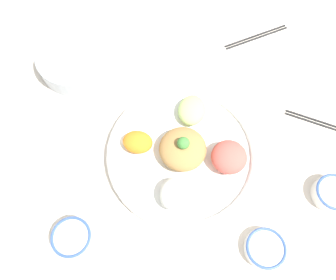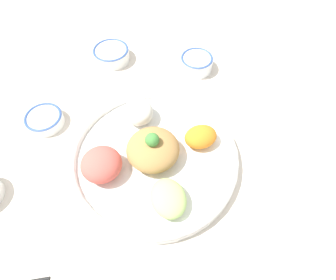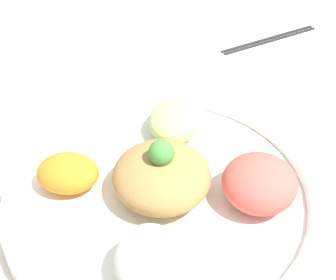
{
  "view_description": "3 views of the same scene",
  "coord_description": "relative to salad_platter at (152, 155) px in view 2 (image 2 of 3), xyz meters",
  "views": [
    {
      "loc": [
        -0.03,
        -0.33,
        0.86
      ],
      "look_at": [
        -0.06,
        -0.0,
        0.08
      ],
      "focal_mm": 35.0,
      "sensor_mm": 36.0,
      "label": 1
    },
    {
      "loc": [
        0.1,
        0.32,
        0.61
      ],
      "look_at": [
        -0.05,
        0.0,
        0.09
      ],
      "focal_mm": 30.0,
      "sensor_mm": 36.0,
      "label": 2
    },
    {
      "loc": [
        -0.01,
        -0.43,
        0.48
      ],
      "look_at": [
        -0.01,
        0.01,
        0.1
      ],
      "focal_mm": 50.0,
      "sensor_mm": 36.0,
      "label": 3
    }
  ],
  "objects": [
    {
      "name": "sauce_bowl_red",
      "position": [
        0.21,
        -0.23,
        -0.01
      ],
      "size": [
        0.1,
        0.1,
        0.03
      ],
      "color": "white",
      "rests_on": "ground_plane"
    },
    {
      "name": "ground_plane",
      "position": [
        0.01,
        0.01,
        -0.03
      ],
      "size": [
        2.4,
        2.4,
        0.0
      ],
      "primitive_type": "plane",
      "color": "silver"
    },
    {
      "name": "serving_spoon_main",
      "position": [
        -0.36,
        -0.04,
        -0.02
      ],
      "size": [
        0.12,
        0.08,
        0.01
      ],
      "rotation": [
        0.0,
        0.0,
        5.81
      ],
      "color": "white",
      "rests_on": "ground_plane"
    },
    {
      "name": "sauce_bowl_dark",
      "position": [
        -0.03,
        -0.4,
        -0.0
      ],
      "size": [
        0.11,
        0.11,
        0.04
      ],
      "color": "white",
      "rests_on": "ground_plane"
    },
    {
      "name": "salad_platter",
      "position": [
        0.0,
        0.0,
        0.0
      ],
      "size": [
        0.41,
        0.41,
        0.11
      ],
      "color": "white",
      "rests_on": "ground_plane"
    },
    {
      "name": "rice_bowl_blue",
      "position": [
        -0.26,
        -0.24,
        -0.0
      ],
      "size": [
        0.1,
        0.1,
        0.05
      ],
      "color": "white",
      "rests_on": "ground_plane"
    }
  ]
}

